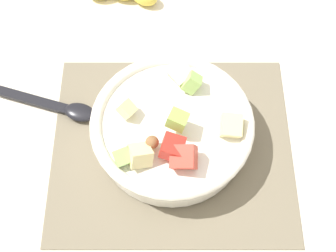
% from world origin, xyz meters
% --- Properties ---
extents(ground_plane, '(2.40, 2.40, 0.00)m').
position_xyz_m(ground_plane, '(0.00, 0.00, 0.00)').
color(ground_plane, silver).
extents(placemat, '(0.41, 0.35, 0.01)m').
position_xyz_m(placemat, '(0.00, 0.00, 0.00)').
color(placemat, '#756B56').
rests_on(placemat, ground_plane).
extents(salad_bowl, '(0.27, 0.27, 0.11)m').
position_xyz_m(salad_bowl, '(-0.00, 0.01, 0.05)').
color(salad_bowl, white).
rests_on(salad_bowl, placemat).
extents(serving_spoon, '(0.19, 0.08, 0.01)m').
position_xyz_m(serving_spoon, '(-0.20, 0.07, 0.01)').
color(serving_spoon, black).
rests_on(serving_spoon, placemat).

